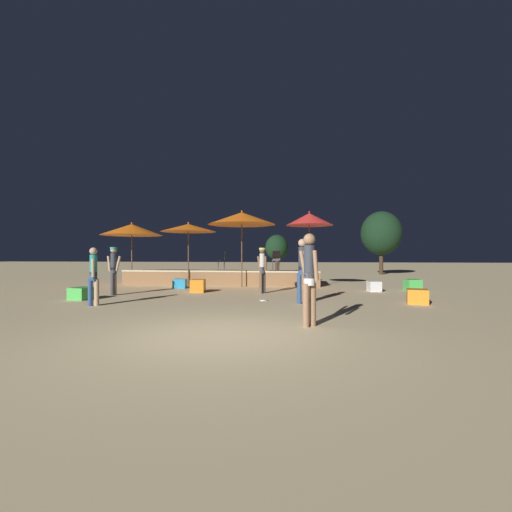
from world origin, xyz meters
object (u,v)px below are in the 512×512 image
cube_seat_2 (413,285)px  bistro_chair_0 (223,258)px  patio_umbrella_0 (242,219)px  person_0 (262,268)px  cube_seat_3 (198,286)px  person_3 (114,268)px  patio_umbrella_1 (188,228)px  person_4 (93,275)px  background_tree_0 (381,233)px  patio_umbrella_2 (309,219)px  patio_umbrella_3 (132,230)px  frisbee_disc (264,300)px  cube_seat_5 (82,293)px  bistro_chair_1 (276,258)px  person_2 (309,275)px  background_tree_1 (277,248)px  cube_seat_1 (180,284)px  person_1 (302,267)px  cube_seat_4 (417,296)px  cube_seat_0 (374,286)px

cube_seat_2 → bistro_chair_0: bearing=163.2°
patio_umbrella_0 → person_0: size_ratio=2.01×
cube_seat_3 → person_3: person_3 is taller
patio_umbrella_1 → person_4: (-0.65, -6.24, -1.78)m
cube_seat_3 → background_tree_0: size_ratio=0.12×
patio_umbrella_2 → patio_umbrella_3: bearing=177.8°
frisbee_disc → background_tree_0: 16.84m
patio_umbrella_2 → person_4: patio_umbrella_2 is taller
patio_umbrella_0 → bistro_chair_0: bearing=125.1°
cube_seat_5 → background_tree_0: 20.18m
bistro_chair_1 → frisbee_disc: bearing=-87.1°
patio_umbrella_1 → bistro_chair_0: size_ratio=3.23×
patio_umbrella_2 → frisbee_disc: patio_umbrella_2 is taller
cube_seat_5 → person_2: size_ratio=0.41×
patio_umbrella_1 → background_tree_1: size_ratio=0.96×
patio_umbrella_3 → person_0: size_ratio=1.75×
patio_umbrella_1 → person_0: size_ratio=1.73×
frisbee_disc → bistro_chair_0: bearing=113.4°
cube_seat_3 → person_2: size_ratio=0.30×
bistro_chair_0 → bistro_chair_1: size_ratio=1.00×
patio_umbrella_2 → cube_seat_2: bearing=-11.0°
cube_seat_5 → person_3: (0.39, 1.16, 0.76)m
patio_umbrella_3 → patio_umbrella_1: bearing=-2.6°
cube_seat_2 → bistro_chair_0: 8.59m
frisbee_disc → cube_seat_3: bearing=142.6°
cube_seat_1 → cube_seat_5: size_ratio=0.78×
frisbee_disc → background_tree_0: size_ratio=0.05×
person_0 → person_1: person_1 is taller
person_0 → person_4: bearing=167.1°
background_tree_0 → patio_umbrella_0: bearing=-128.0°
cube_seat_5 → bistro_chair_0: bistro_chair_0 is taller
cube_seat_5 → cube_seat_1: bearing=65.0°
cube_seat_2 → person_0: 6.04m
patio_umbrella_0 → patio_umbrella_3: size_ratio=1.14×
cube_seat_3 → background_tree_0: 16.41m
patio_umbrella_3 → person_2: bearing=-46.3°
patio_umbrella_0 → cube_seat_4: 7.89m
patio_umbrella_2 → bistro_chair_0: bearing=158.0°
cube_seat_1 → cube_seat_4: cube_seat_4 is taller
cube_seat_4 → cube_seat_5: size_ratio=0.89×
patio_umbrella_3 → bistro_chair_1: size_ratio=3.27×
cube_seat_2 → frisbee_disc: 6.62m
patio_umbrella_1 → bistro_chair_0: bearing=49.4°
frisbee_disc → person_0: bearing=97.3°
patio_umbrella_3 → background_tree_0: size_ratio=0.65×
patio_umbrella_3 → bistro_chair_1: bearing=6.4°
cube_seat_3 → patio_umbrella_2: bearing=29.0°
person_1 → person_0: bearing=-77.7°
cube_seat_0 → cube_seat_4: bearing=-81.1°
person_1 → bistro_chair_1: bearing=-96.9°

